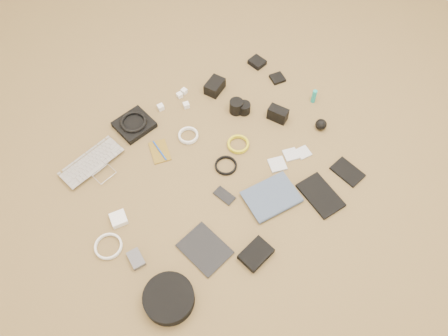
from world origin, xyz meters
TOP-DOWN VIEW (x-y plane):
  - laptop at (-0.46, 0.36)m, footprint 0.35×0.27m
  - headphone_pouch at (-0.17, 0.48)m, footprint 0.19×0.18m
  - headphones at (-0.17, 0.48)m, footprint 0.15×0.15m
  - charger_a at (0.01, 0.49)m, footprint 0.04×0.04m
  - charger_b at (0.14, 0.50)m, footprint 0.03×0.03m
  - charger_c at (0.17, 0.51)m, footprint 0.03×0.03m
  - charger_d at (0.12, 0.42)m, footprint 0.04×0.04m
  - dslr_camera at (0.32, 0.42)m, footprint 0.13×0.11m
  - lens_pouch at (0.64, 0.43)m, footprint 0.08×0.09m
  - notebook_olive at (-0.16, 0.26)m, footprint 0.13×0.16m
  - pen_blue at (-0.16, 0.26)m, footprint 0.02×0.14m
  - cable_white_a at (0.01, 0.25)m, footprint 0.12×0.12m
  - lens_a at (0.32, 0.23)m, footprint 0.08×0.08m
  - lens_b at (0.35, 0.20)m, footprint 0.08×0.08m
  - card_reader at (0.65, 0.26)m, footprint 0.09×0.09m
  - power_brick at (-0.52, 0.06)m, footprint 0.09×0.09m
  - cable_white_b at (-0.62, -0.03)m, footprint 0.13×0.13m
  - cable_black at (0.05, -0.02)m, footprint 0.13×0.13m
  - cable_yellow at (0.18, 0.04)m, footprint 0.13×0.13m
  - flash at (0.46, 0.05)m, footprint 0.09×0.12m
  - lens_cleaner at (0.70, 0.02)m, footprint 0.02×0.02m
  - battery_charger at (-0.56, -0.16)m, footprint 0.07×0.09m
  - tablet at (-0.29, -0.31)m, footprint 0.19×0.23m
  - phone at (-0.05, -0.15)m, footprint 0.07×0.11m
  - filter_case_left at (0.26, -0.17)m, footprint 0.10×0.10m
  - filter_case_mid at (0.36, -0.17)m, footprint 0.09×0.09m
  - filter_case_right at (0.42, -0.20)m, footprint 0.08×0.08m
  - air_blower at (0.60, -0.14)m, footprint 0.08×0.08m
  - headphone_case at (-0.54, -0.40)m, footprint 0.28×0.28m
  - drive_case at (-0.13, -0.47)m, footprint 0.15×0.12m
  - paperback at (0.10, -0.39)m, footprint 0.27×0.22m
  - notebook_black_a at (0.31, -0.43)m, footprint 0.15×0.23m
  - notebook_black_b at (0.51, -0.42)m, footprint 0.11×0.16m

SIDE VIEW (x-z plane):
  - notebook_olive at x=-0.16m, z-range 0.00..0.01m
  - phone at x=-0.05m, z-range 0.00..0.01m
  - filter_case_right at x=0.42m, z-range 0.00..0.01m
  - tablet at x=-0.29m, z-range 0.00..0.01m
  - filter_case_mid at x=0.36m, z-range 0.00..0.01m
  - cable_black at x=0.05m, z-range 0.00..0.01m
  - cable_white_b at x=-0.62m, z-range 0.00..0.01m
  - filter_case_left at x=0.26m, z-range 0.00..0.01m
  - cable_white_a at x=0.01m, z-range 0.00..0.01m
  - notebook_black_b at x=0.51m, z-range 0.00..0.01m
  - cable_yellow at x=0.18m, z-range 0.00..0.01m
  - notebook_black_a at x=0.31m, z-range 0.00..0.02m
  - card_reader at x=0.65m, z-range 0.00..0.02m
  - pen_blue at x=-0.16m, z-range 0.01..0.02m
  - battery_charger at x=-0.56m, z-range 0.00..0.02m
  - paperback at x=0.10m, z-range 0.00..0.02m
  - laptop at x=-0.46m, z-range 0.00..0.03m
  - charger_b at x=0.14m, z-range 0.00..0.03m
  - charger_c at x=0.17m, z-range 0.00..0.03m
  - charger_d at x=0.12m, z-range 0.00..0.03m
  - charger_a at x=0.01m, z-range 0.00..0.03m
  - lens_pouch at x=0.64m, z-range 0.00..0.03m
  - power_brick at x=-0.52m, z-range 0.00..0.03m
  - headphone_pouch at x=-0.17m, z-range 0.00..0.03m
  - drive_case at x=-0.13m, z-range 0.00..0.03m
  - headphone_case at x=-0.54m, z-range 0.00..0.06m
  - air_blower at x=0.60m, z-range 0.00..0.06m
  - lens_b at x=0.35m, z-range 0.00..0.06m
  - dslr_camera at x=0.32m, z-range 0.00..0.07m
  - flash at x=0.46m, z-range 0.00..0.08m
  - lens_a at x=0.32m, z-range 0.00..0.08m
  - headphones at x=-0.17m, z-range 0.03..0.05m
  - lens_cleaner at x=0.70m, z-range 0.00..0.08m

